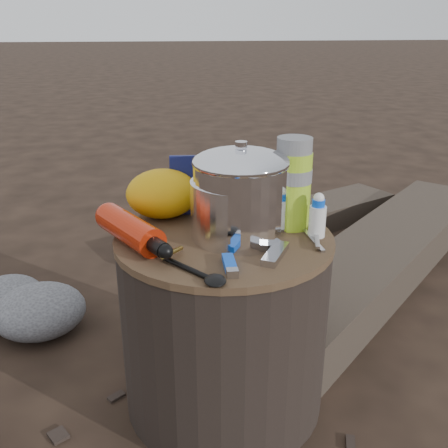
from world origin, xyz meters
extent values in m
plane|color=black|center=(0.00, 0.00, 0.00)|extent=(60.00, 60.00, 0.00)
cylinder|color=black|center=(0.00, 0.00, 0.23)|extent=(0.49, 0.49, 0.45)
cube|color=#3A3027|center=(0.67, 0.54, 0.08)|extent=(1.52, 1.43, 0.15)
cube|color=#3A3027|center=(0.44, 1.03, 0.05)|extent=(1.26, 0.74, 0.11)
cylinder|color=white|center=(0.03, -0.01, 0.52)|extent=(0.21, 0.21, 0.13)
cylinder|color=silver|center=(0.03, -0.01, 0.55)|extent=(0.21, 0.21, 0.21)
cylinder|color=#9ECA25|center=(0.16, 0.03, 0.56)|extent=(0.08, 0.08, 0.21)
cylinder|color=black|center=(0.14, 0.16, 0.51)|extent=(0.08, 0.08, 0.12)
ellipsoid|color=#E7A60D|center=(-0.13, 0.14, 0.51)|extent=(0.18, 0.14, 0.12)
cube|color=#0F1449|center=(-0.05, 0.16, 0.52)|extent=(0.12, 0.04, 0.15)
cube|color=blue|center=(-0.02, -0.16, 0.46)|extent=(0.03, 0.09, 0.02)
cube|color=#A7A7AC|center=(0.08, -0.13, 0.46)|extent=(0.08, 0.11, 0.01)
cylinder|color=silver|center=(0.20, -0.04, 0.50)|extent=(0.04, 0.04, 0.09)
camera|label=1|loc=(-0.18, -1.04, 0.90)|focal=40.70mm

